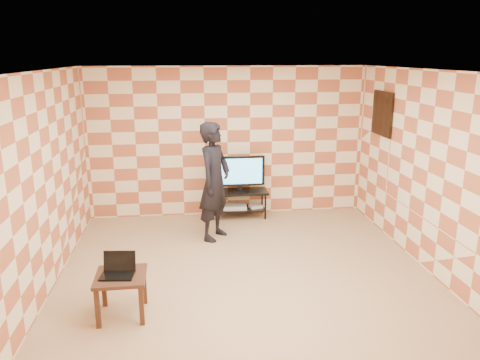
# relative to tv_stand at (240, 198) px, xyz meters

# --- Properties ---
(floor) EXTENTS (5.00, 5.00, 0.00)m
(floor) POSITION_rel_tv_stand_xyz_m (-0.20, -2.25, -0.37)
(floor) COLOR tan
(floor) RESTS_ON ground
(wall_back) EXTENTS (5.00, 0.02, 2.70)m
(wall_back) POSITION_rel_tv_stand_xyz_m (-0.20, 0.25, 0.98)
(wall_back) COLOR #F8E9BF
(wall_back) RESTS_ON ground
(wall_front) EXTENTS (5.00, 0.02, 2.70)m
(wall_front) POSITION_rel_tv_stand_xyz_m (-0.20, -4.75, 0.98)
(wall_front) COLOR #F8E9BF
(wall_front) RESTS_ON ground
(wall_left) EXTENTS (0.02, 5.00, 2.70)m
(wall_left) POSITION_rel_tv_stand_xyz_m (-2.70, -2.25, 0.98)
(wall_left) COLOR #F8E9BF
(wall_left) RESTS_ON ground
(wall_right) EXTENTS (0.02, 5.00, 2.70)m
(wall_right) POSITION_rel_tv_stand_xyz_m (2.30, -2.25, 0.98)
(wall_right) COLOR #F8E9BF
(wall_right) RESTS_ON ground
(ceiling) EXTENTS (5.00, 5.00, 0.02)m
(ceiling) POSITION_rel_tv_stand_xyz_m (-0.20, -2.25, 2.33)
(ceiling) COLOR white
(ceiling) RESTS_ON wall_back
(wall_art) EXTENTS (0.04, 0.72, 0.72)m
(wall_art) POSITION_rel_tv_stand_xyz_m (2.27, -0.70, 1.58)
(wall_art) COLOR black
(wall_art) RESTS_ON wall_right
(tv_stand) EXTENTS (0.99, 0.45, 0.50)m
(tv_stand) POSITION_rel_tv_stand_xyz_m (0.00, 0.00, 0.00)
(tv_stand) COLOR black
(tv_stand) RESTS_ON floor
(tv) EXTENTS (0.88, 0.17, 0.64)m
(tv) POSITION_rel_tv_stand_xyz_m (-0.00, -0.00, 0.49)
(tv) COLOR black
(tv) RESTS_ON tv_stand
(dvd_player) EXTENTS (0.44, 0.32, 0.07)m
(dvd_player) POSITION_rel_tv_stand_xyz_m (-0.10, -0.01, -0.16)
(dvd_player) COLOR silver
(dvd_player) RESTS_ON tv_stand
(game_console) EXTENTS (0.26, 0.21, 0.05)m
(game_console) POSITION_rel_tv_stand_xyz_m (0.29, -0.02, -0.17)
(game_console) COLOR silver
(game_console) RESTS_ON tv_stand
(side_table) EXTENTS (0.57, 0.57, 0.50)m
(side_table) POSITION_rel_tv_stand_xyz_m (-1.73, -3.16, 0.05)
(side_table) COLOR #372016
(side_table) RESTS_ON floor
(laptop) EXTENTS (0.39, 0.32, 0.24)m
(laptop) POSITION_rel_tv_stand_xyz_m (-1.75, -3.14, 0.19)
(laptop) COLOR black
(laptop) RESTS_ON side_table
(person) EXTENTS (0.75, 0.82, 1.89)m
(person) POSITION_rel_tv_stand_xyz_m (-0.52, -0.94, 0.58)
(person) COLOR black
(person) RESTS_ON floor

